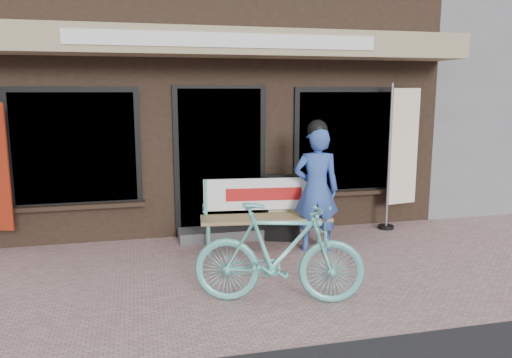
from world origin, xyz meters
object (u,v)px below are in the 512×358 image
object	(u,v)px
bench	(265,208)
person	(316,187)
nobori_cream	(401,155)
menu_stand	(283,207)
bicycle	(279,253)

from	to	relation	value
bench	person	distance (m)	0.75
person	nobori_cream	distance (m)	1.85
person	nobori_cream	world-z (taller)	nobori_cream
bench	menu_stand	xyz separation A→B (m)	(0.33, 0.22, -0.06)
menu_stand	nobori_cream	bearing A→B (deg)	27.95
bicycle	nobori_cream	xyz separation A→B (m)	(2.61, 2.28, 0.64)
bench	person	size ratio (longest dim) A/B	1.01
bench	nobori_cream	xyz separation A→B (m)	(2.30, 0.52, 0.60)
person	menu_stand	distance (m)	0.67
person	menu_stand	bearing A→B (deg)	137.81
bicycle	nobori_cream	world-z (taller)	nobori_cream
bench	bicycle	size ratio (longest dim) A/B	1.04
bench	menu_stand	bearing A→B (deg)	40.51
menu_stand	person	bearing A→B (deg)	-36.41
bicycle	person	bearing A→B (deg)	-15.17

